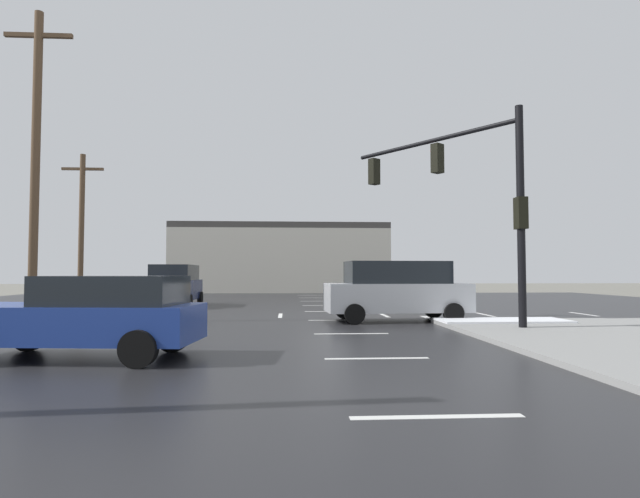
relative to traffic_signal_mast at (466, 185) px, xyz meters
The scene contains 12 objects.
ground_plane 7.23m from the traffic_signal_mast, 131.16° to the left, with size 120.00×120.00×0.00m, color slate.
road_asphalt 7.22m from the traffic_signal_mast, 131.16° to the left, with size 44.00×44.00×0.02m, color #232326.
snow_strip_curbside 4.38m from the traffic_signal_mast, 15.58° to the left, with size 4.00×1.60×0.06m, color white.
lane_markings 5.85m from the traffic_signal_mast, 131.15° to the left, with size 36.15×36.15×0.01m.
traffic_signal_mast is the anchor object (origin of this frame).
strip_building_background 30.71m from the traffic_signal_mast, 101.61° to the left, with size 18.08×8.00×5.81m.
sedan_blue 11.30m from the traffic_signal_mast, 150.04° to the right, with size 4.67×2.40×1.58m.
suv_navy 15.33m from the traffic_signal_mast, 137.43° to the left, with size 2.23×4.87×2.03m.
suv_silver 4.19m from the traffic_signal_mast, 133.74° to the left, with size 4.92×2.39×2.03m.
sedan_tan 14.73m from the traffic_signal_mast, 84.59° to the left, with size 2.18×4.60×1.58m.
utility_pole_mid 13.98m from the traffic_signal_mast, behind, with size 2.20×0.28×10.36m.
utility_pole_far 21.01m from the traffic_signal_mast, 142.31° to the left, with size 2.20×0.28×8.08m.
Camera 1 is at (-1.69, -19.83, 1.66)m, focal length 28.93 mm.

